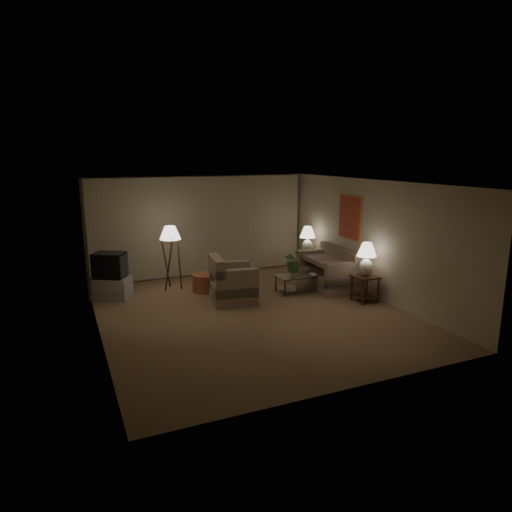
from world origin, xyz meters
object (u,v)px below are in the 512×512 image
Objects in this scene: table_lamp_far at (308,237)px; vase at (293,272)px; armchair at (233,284)px; coffee_table at (299,281)px; tv_cabinet at (111,288)px; side_table_far at (307,260)px; side_table_near at (365,284)px; floor_lamp at (171,257)px; sofa at (327,272)px; crt_tv at (110,265)px; table_lamp_near at (367,256)px; ottoman at (206,282)px.

table_lamp_far reaches higher than vase.
coffee_table is (1.72, 0.07, -0.14)m from armchair.
side_table_far is at bearing 31.26° from tv_cabinet.
side_table_near and side_table_far have the same top height.
table_lamp_far is at bearing 90.00° from side_table_far.
vase is at bearing 132.58° from side_table_near.
table_lamp_far is 0.47× the size of floor_lamp.
table_lamp_far reaches higher than side_table_near.
sofa is 3.16× the size of side_table_near.
table_lamp_far is at bearing -54.41° from armchair.
sofa is 1.53× the size of armchair.
crt_tv reaches higher than coffee_table.
table_lamp_near is 0.67× the size of coffee_table.
ottoman is at bearing 25.21° from armchair.
side_table_far is 0.53× the size of coffee_table.
side_table_far reaches higher than tv_cabinet.
armchair is 1.65× the size of table_lamp_near.
side_table_far reaches higher than ottoman.
floor_lamp reaches higher than table_lamp_far.
vase is at bearing -130.39° from table_lamp_far.
side_table_far reaches higher than vase.
floor_lamp is (-3.74, 0.09, 0.42)m from side_table_far.
sofa reaches higher than coffee_table.
armchair is 2.06× the size of side_table_near.
armchair is 3.13m from table_lamp_far.
table_lamp_near is 1.78m from vase.
sofa is 1.36m from side_table_near.
side_table_far is at bearing 7.46° from ottoman.
table_lamp_far is 0.74× the size of tv_cabinet.
coffee_table is at bearing -126.49° from side_table_far.
vase reaches higher than ottoman.
crt_tv is at bearing 163.28° from coffee_table.
armchair is at bearing 2.06° from crt_tv.
vase is (2.60, -1.44, -0.32)m from floor_lamp.
table_lamp_near is at bearing 4.51° from tv_cabinet.
side_table_far is 0.73× the size of crt_tv.
side_table_far is at bearing 53.51° from coffee_table.
table_lamp_far is (2.71, 1.42, 0.62)m from armchair.
side_table_near reaches higher than tv_cabinet.
tv_cabinet reaches higher than coffee_table.
side_table_near is (2.71, -1.18, -0.01)m from armchair.
crt_tv reaches higher than ottoman.
vase is at bearing -130.39° from side_table_far.
table_lamp_far is 3.17m from ottoman.
tv_cabinet is at bearing 163.28° from coffee_table.
table_lamp_near is (-0.00, 0.00, 0.64)m from side_table_near.
armchair is 7.27× the size of vase.
tv_cabinet is at bearing -179.03° from side_table_far.
side_table_far is 5.20m from tv_cabinet.
floor_lamp reaches higher than table_lamp_near.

